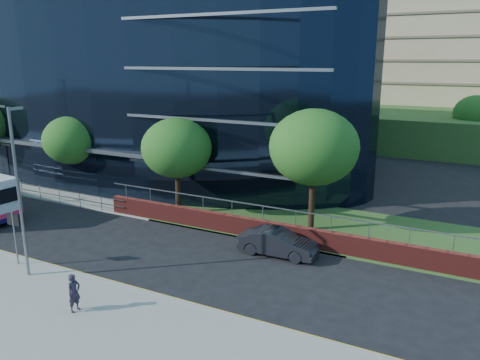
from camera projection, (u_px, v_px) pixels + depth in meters
The scene contains 13 objects.
far_forecourt at pixel (64, 184), 39.13m from camera, with size 50.00×8.00×0.10m, color gray.
grass_verge at pixel (455, 248), 25.87m from camera, with size 36.00×8.00×0.12m, color #2D511E.
glass_office at pixel (151, 83), 44.74m from camera, with size 44.00×23.10×16.00m.
retaining_wall at pixel (368, 249), 24.31m from camera, with size 34.00×0.40×2.11m.
guard_railings at pixel (4, 183), 36.38m from camera, with size 24.00×0.05×1.10m.
street_sign at pixel (14, 226), 23.13m from camera, with size 0.85×0.09×2.80m.
tree_far_b at pixel (71, 140), 35.47m from camera, with size 4.29×4.29×6.05m.
tree_far_c at pixel (177, 148), 30.54m from camera, with size 4.62×4.62×6.51m.
tree_far_d at pixel (314, 147), 27.26m from camera, with size 5.28×5.28×7.44m.
tree_dist_e at pixel (476, 114), 49.72m from camera, with size 4.62×4.62×6.51m.
streetlight_east at pixel (19, 188), 21.38m from camera, with size 0.15×0.77×8.00m.
parked_car at pixel (278, 243), 24.89m from camera, with size 1.48×4.25×1.40m, color black.
pedestrian at pixel (74, 293), 19.01m from camera, with size 0.59×0.39×1.62m, color #271F2F.
Camera 1 is at (24.43, -15.87, 10.18)m, focal length 35.00 mm.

